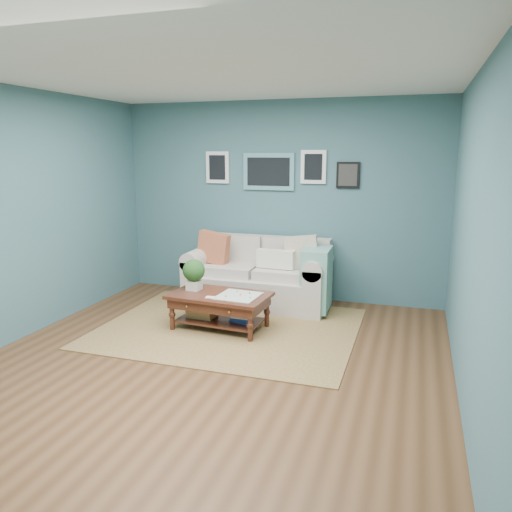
% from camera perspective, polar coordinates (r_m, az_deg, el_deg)
% --- Properties ---
extents(room_shell, '(5.00, 5.02, 2.70)m').
position_cam_1_polar(room_shell, '(4.62, -5.47, 3.56)').
color(room_shell, brown).
rests_on(room_shell, ground).
extents(area_rug, '(2.90, 2.32, 0.01)m').
position_cam_1_polar(area_rug, '(5.89, -3.07, -8.17)').
color(area_rug, brown).
rests_on(area_rug, ground).
extents(loveseat, '(1.92, 0.87, 0.99)m').
position_cam_1_polar(loveseat, '(6.65, 0.98, -2.24)').
color(loveseat, beige).
rests_on(loveseat, ground).
extents(coffee_table, '(1.17, 0.73, 0.79)m').
position_cam_1_polar(coffee_table, '(5.80, -4.67, -4.94)').
color(coffee_table, '#37120C').
rests_on(coffee_table, ground).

